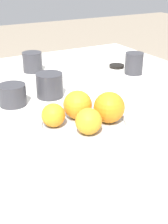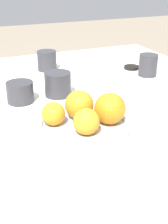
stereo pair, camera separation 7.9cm
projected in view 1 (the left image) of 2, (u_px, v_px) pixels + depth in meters
The scene contains 11 objects.
table at pixel (45, 187), 1.20m from camera, with size 1.33×1.03×0.76m.
fruit_platter at pixel (84, 126), 0.81m from camera, with size 0.24×0.24×0.02m.
orange_0 at pixel (78, 105), 0.83m from camera, with size 0.08×0.08×0.08m.
orange_1 at pixel (89, 121), 0.75m from camera, with size 0.07×0.07×0.07m.
orange_2 at pixel (53, 115), 0.79m from camera, with size 0.06×0.06×0.06m.
orange_3 at pixel (109, 107), 0.80m from camera, with size 0.08×0.08×0.08m.
cup_0 at pixel (32, 62), 1.25m from camera, with size 0.08×0.08×0.08m.
cup_1 at pixel (134, 63), 1.22m from camera, with size 0.07×0.07×0.08m.
cup_2 at pixel (50, 85), 1.00m from camera, with size 0.09×0.09×0.08m.
cup_3 at pixel (12, 95), 0.95m from camera, with size 0.08×0.08×0.06m.
soy_dish at pixel (117, 66), 1.31m from camera, with size 0.06×0.06×0.01m.
Camera 1 is at (-0.34, -0.91, 1.15)m, focal length 50.00 mm.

